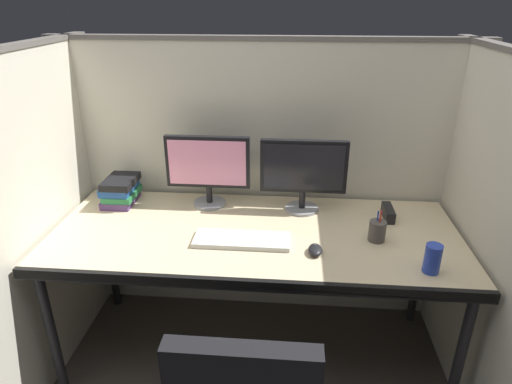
% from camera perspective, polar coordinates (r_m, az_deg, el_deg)
% --- Properties ---
extents(cubicle_partition_rear, '(2.21, 0.06, 1.57)m').
position_cam_1_polar(cubicle_partition_rear, '(2.45, 0.78, 0.99)').
color(cubicle_partition_rear, beige).
rests_on(cubicle_partition_rear, ground).
extents(cubicle_partition_left, '(0.06, 1.41, 1.57)m').
position_cam_1_polar(cubicle_partition_left, '(2.27, -26.26, -3.67)').
color(cubicle_partition_left, beige).
rests_on(cubicle_partition_left, ground).
extents(cubicle_partition_right, '(0.06, 1.41, 1.57)m').
position_cam_1_polar(cubicle_partition_right, '(2.13, 27.48, -5.79)').
color(cubicle_partition_right, beige).
rests_on(cubicle_partition_right, ground).
extents(desk, '(1.90, 0.80, 0.74)m').
position_cam_1_polar(desk, '(2.09, -0.15, -6.44)').
color(desk, beige).
rests_on(desk, ground).
extents(monitor_left, '(0.43, 0.17, 0.37)m').
position_cam_1_polar(monitor_left, '(2.26, -6.24, 3.32)').
color(monitor_left, gray).
rests_on(monitor_left, desk).
extents(monitor_right, '(0.43, 0.17, 0.37)m').
position_cam_1_polar(monitor_right, '(2.20, 6.15, 2.72)').
color(monitor_right, gray).
rests_on(monitor_right, desk).
extents(keyboard_main, '(0.43, 0.15, 0.02)m').
position_cam_1_polar(keyboard_main, '(1.99, -1.83, -6.20)').
color(keyboard_main, silver).
rests_on(keyboard_main, desk).
extents(computer_mouse, '(0.06, 0.10, 0.04)m').
position_cam_1_polar(computer_mouse, '(1.92, 7.66, -7.42)').
color(computer_mouse, black).
rests_on(computer_mouse, desk).
extents(soda_can, '(0.07, 0.07, 0.12)m').
position_cam_1_polar(soda_can, '(1.90, 21.83, -8.00)').
color(soda_can, '#263FB2').
rests_on(soda_can, desk).
extents(pen_cup, '(0.08, 0.08, 0.15)m').
position_cam_1_polar(pen_cup, '(2.06, 15.38, -4.85)').
color(pen_cup, '#4C4742').
rests_on(pen_cup, desk).
extents(red_stapler, '(0.04, 0.15, 0.06)m').
position_cam_1_polar(red_stapler, '(2.28, 16.69, -2.58)').
color(red_stapler, black).
rests_on(red_stapler, desk).
extents(book_stack, '(0.16, 0.22, 0.14)m').
position_cam_1_polar(book_stack, '(2.43, -17.08, 0.20)').
color(book_stack, '#4C3366').
rests_on(book_stack, desk).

